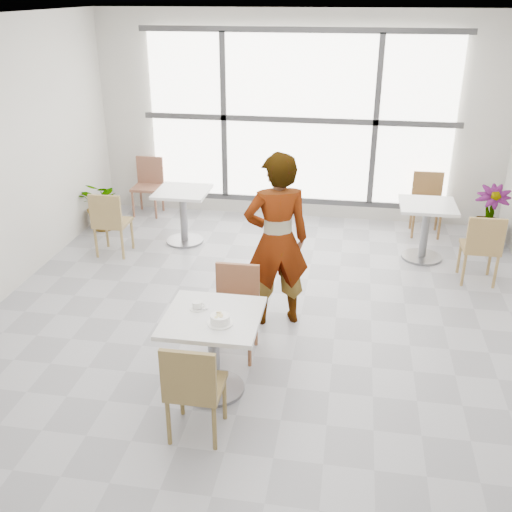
% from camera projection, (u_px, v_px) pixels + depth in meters
% --- Properties ---
extents(floor, '(7.00, 7.00, 0.00)m').
position_uv_depth(floor, '(261.00, 332.00, 6.08)').
color(floor, '#9E9EA5').
rests_on(floor, ground).
extents(ceiling, '(7.00, 7.00, 0.00)m').
position_uv_depth(ceiling, '(262.00, 19.00, 4.84)').
color(ceiling, white).
rests_on(ceiling, ground).
extents(wall_back, '(6.00, 0.00, 6.00)m').
position_uv_depth(wall_back, '(299.00, 119.00, 8.61)').
color(wall_back, silver).
rests_on(wall_back, ground).
extents(wall_front, '(6.00, 0.00, 6.00)m').
position_uv_depth(wall_front, '(122.00, 472.00, 2.32)').
color(wall_front, silver).
rests_on(wall_front, ground).
extents(window, '(4.60, 0.07, 2.52)m').
position_uv_depth(window, '(298.00, 120.00, 8.55)').
color(window, white).
rests_on(window, ground).
extents(main_table, '(0.80, 0.80, 0.75)m').
position_uv_depth(main_table, '(213.00, 339.00, 5.00)').
color(main_table, silver).
rests_on(main_table, ground).
extents(chair_near, '(0.42, 0.42, 0.87)m').
position_uv_depth(chair_near, '(193.00, 385.00, 4.45)').
color(chair_near, olive).
rests_on(chair_near, ground).
extents(chair_far, '(0.42, 0.42, 0.87)m').
position_uv_depth(chair_far, '(236.00, 304.00, 5.61)').
color(chair_far, brown).
rests_on(chair_far, ground).
extents(oatmeal_bowl, '(0.21, 0.21, 0.10)m').
position_uv_depth(oatmeal_bowl, '(220.00, 319.00, 4.77)').
color(oatmeal_bowl, white).
rests_on(oatmeal_bowl, main_table).
extents(coffee_cup, '(0.16, 0.13, 0.07)m').
position_uv_depth(coffee_cup, '(198.00, 306.00, 5.00)').
color(coffee_cup, white).
rests_on(coffee_cup, main_table).
extents(person, '(0.78, 0.63, 1.83)m').
position_uv_depth(person, '(277.00, 241.00, 5.94)').
color(person, black).
rests_on(person, ground).
extents(bg_table_left, '(0.70, 0.70, 0.75)m').
position_uv_depth(bg_table_left, '(183.00, 209.00, 8.07)').
color(bg_table_left, white).
rests_on(bg_table_left, ground).
extents(bg_table_right, '(0.70, 0.70, 0.75)m').
position_uv_depth(bg_table_right, '(426.00, 223.00, 7.57)').
color(bg_table_right, white).
rests_on(bg_table_right, ground).
extents(bg_chair_left_near, '(0.42, 0.42, 0.87)m').
position_uv_depth(bg_chair_left_near, '(110.00, 220.00, 7.64)').
color(bg_chair_left_near, '#A3854F').
rests_on(bg_chair_left_near, ground).
extents(bg_chair_left_far, '(0.42, 0.42, 0.87)m').
position_uv_depth(bg_chair_left_far, '(148.00, 182.00, 9.16)').
color(bg_chair_left_far, '#905C46').
rests_on(bg_chair_left_far, ground).
extents(bg_chair_right_near, '(0.42, 0.42, 0.87)m').
position_uv_depth(bg_chair_right_near, '(482.00, 245.00, 6.90)').
color(bg_chair_right_near, '#A4814A').
rests_on(bg_chair_right_near, ground).
extents(bg_chair_right_far, '(0.42, 0.42, 0.87)m').
position_uv_depth(bg_chair_right_far, '(427.00, 199.00, 8.40)').
color(bg_chair_right_far, olive).
rests_on(bg_chair_right_far, ground).
extents(plant_left, '(0.81, 0.76, 0.73)m').
position_uv_depth(plant_left, '(104.00, 205.00, 8.57)').
color(plant_left, '#487439').
rests_on(plant_left, ground).
extents(plant_right, '(0.54, 0.54, 0.83)m').
position_uv_depth(plant_right, '(490.00, 216.00, 8.02)').
color(plant_right, '#527842').
rests_on(plant_right, ground).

